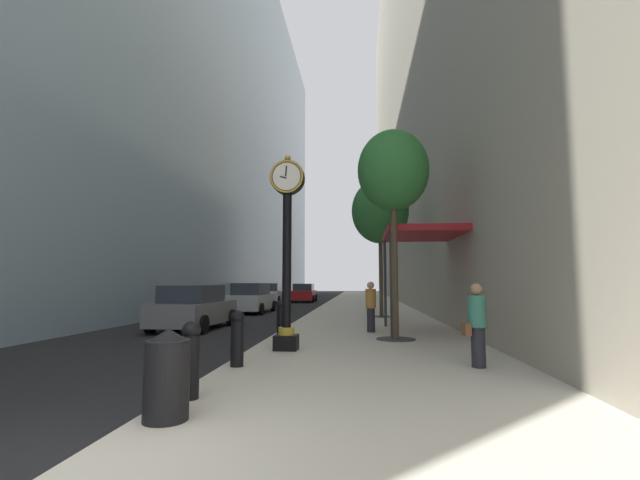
# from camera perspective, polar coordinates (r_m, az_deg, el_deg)

# --- Properties ---
(ground_plane) EXTENTS (110.00, 110.00, 0.00)m
(ground_plane) POSITION_cam_1_polar(r_m,az_deg,el_deg) (30.87, 0.35, -8.89)
(ground_plane) COLOR black
(ground_plane) RESTS_ON ground
(sidewalk_right) EXTENTS (5.91, 80.00, 0.14)m
(sidewalk_right) POSITION_cam_1_polar(r_m,az_deg,el_deg) (33.74, 5.85, -8.46)
(sidewalk_right) COLOR beige
(sidewalk_right) RESTS_ON ground
(building_block_left) EXTENTS (9.00, 80.00, 36.24)m
(building_block_left) POSITION_cam_1_polar(r_m,az_deg,el_deg) (40.01, -16.63, 18.76)
(building_block_left) COLOR #849EB2
(building_block_left) RESTS_ON ground
(building_block_right) EXTENTS (9.00, 80.00, 42.14)m
(building_block_right) POSITION_cam_1_polar(r_m,az_deg,el_deg) (39.62, 17.38, 23.82)
(building_block_right) COLOR #A89E89
(building_block_right) RESTS_ON ground
(street_clock) EXTENTS (0.84, 0.55, 4.74)m
(street_clock) POSITION_cam_1_polar(r_m,az_deg,el_deg) (10.44, -4.43, -0.09)
(street_clock) COLOR black
(street_clock) RESTS_ON sidewalk_right
(bollard_nearest) EXTENTS (0.26, 0.26, 1.06)m
(bollard_nearest) POSITION_cam_1_polar(r_m,az_deg,el_deg) (6.42, -16.86, -14.77)
(bollard_nearest) COLOR black
(bollard_nearest) RESTS_ON sidewalk_right
(bollard_second) EXTENTS (0.26, 0.26, 1.06)m
(bollard_second) POSITION_cam_1_polar(r_m,az_deg,el_deg) (8.56, -10.96, -12.55)
(bollard_second) COLOR black
(bollard_second) RESTS_ON sidewalk_right
(bollard_fourth) EXTENTS (0.26, 0.26, 1.06)m
(bollard_fourth) POSITION_cam_1_polar(r_m,az_deg,el_deg) (13.00, -5.23, -10.24)
(bollard_fourth) COLOR black
(bollard_fourth) RESTS_ON sidewalk_right
(street_tree_near) EXTENTS (2.06, 2.06, 6.04)m
(street_tree_near) POSITION_cam_1_polar(r_m,az_deg,el_deg) (12.81, 9.71, 8.93)
(street_tree_near) COLOR #333335
(street_tree_near) RESTS_ON sidewalk_right
(street_tree_mid_near) EXTENTS (2.71, 2.71, 6.56)m
(street_tree_mid_near) POSITION_cam_1_polar(r_m,az_deg,el_deg) (20.70, 8.01, 3.80)
(street_tree_mid_near) COLOR #333335
(street_tree_mid_near) RESTS_ON sidewalk_right
(trash_bin) EXTENTS (0.53, 0.53, 1.05)m
(trash_bin) POSITION_cam_1_polar(r_m,az_deg,el_deg) (5.55, -19.70, -16.35)
(trash_bin) COLOR black
(trash_bin) RESTS_ON sidewalk_right
(pedestrian_walking) EXTENTS (0.49, 0.40, 1.58)m
(pedestrian_walking) POSITION_cam_1_polar(r_m,az_deg,el_deg) (8.82, 20.18, -10.35)
(pedestrian_walking) COLOR #23232D
(pedestrian_walking) RESTS_ON sidewalk_right
(pedestrian_by_clock) EXTENTS (0.48, 0.48, 1.62)m
(pedestrian_by_clock) POSITION_cam_1_polar(r_m,az_deg,el_deg) (14.12, 6.79, -8.65)
(pedestrian_by_clock) COLOR #23232D
(pedestrian_by_clock) RESTS_ON sidewalk_right
(storefront_awning) EXTENTS (2.40, 3.60, 3.30)m
(storefront_awning) POSITION_cam_1_polar(r_m,az_deg,el_deg) (14.54, 13.20, 0.59)
(storefront_awning) COLOR maroon
(storefront_awning) RESTS_ON sidewalk_right
(car_grey_near) EXTENTS (2.17, 4.39, 1.63)m
(car_grey_near) POSITION_cam_1_polar(r_m,az_deg,el_deg) (16.81, -16.44, -8.65)
(car_grey_near) COLOR slate
(car_grey_near) RESTS_ON ground
(car_red_mid) EXTENTS (2.12, 4.12, 1.61)m
(car_red_mid) POSITION_cam_1_polar(r_m,az_deg,el_deg) (38.40, -2.17, -7.07)
(car_red_mid) COLOR #AD191E
(car_red_mid) RESTS_ON ground
(car_silver_far) EXTENTS (2.13, 4.45, 1.69)m
(car_silver_far) POSITION_cam_1_polar(r_m,az_deg,el_deg) (24.90, -9.10, -7.70)
(car_silver_far) COLOR #B7BABF
(car_silver_far) RESTS_ON ground
(car_white_trailing) EXTENTS (2.18, 4.05, 1.66)m
(car_white_trailing) POSITION_cam_1_polar(r_m,az_deg,el_deg) (36.45, -6.69, -7.09)
(car_white_trailing) COLOR silver
(car_white_trailing) RESTS_ON ground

